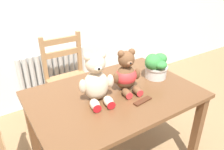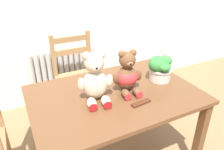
{
  "view_description": "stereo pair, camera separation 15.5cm",
  "coord_description": "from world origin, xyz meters",
  "px_view_note": "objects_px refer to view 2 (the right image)",
  "views": [
    {
      "loc": [
        -0.77,
        -0.73,
        1.56
      ],
      "look_at": [
        -0.02,
        0.43,
        0.85
      ],
      "focal_mm": 35.0,
      "sensor_mm": 36.0,
      "label": 1
    },
    {
      "loc": [
        -0.63,
        -0.81,
        1.56
      ],
      "look_at": [
        -0.02,
        0.43,
        0.85
      ],
      "focal_mm": 35.0,
      "sensor_mm": 36.0,
      "label": 2
    }
  ],
  "objects_px": {
    "wooden_chair_behind": "(77,77)",
    "chocolate_bar": "(141,103)",
    "teddy_bear_right": "(127,75)",
    "potted_plant": "(160,67)",
    "teddy_bear_left": "(95,80)"
  },
  "relations": [
    {
      "from": "teddy_bear_left",
      "to": "chocolate_bar",
      "type": "xyz_separation_m",
      "value": [
        0.25,
        -0.2,
        -0.15
      ]
    },
    {
      "from": "teddy_bear_left",
      "to": "teddy_bear_right",
      "type": "relative_size",
      "value": 1.11
    },
    {
      "from": "teddy_bear_right",
      "to": "chocolate_bar",
      "type": "bearing_deg",
      "value": 98.06
    },
    {
      "from": "wooden_chair_behind",
      "to": "chocolate_bar",
      "type": "bearing_deg",
      "value": 98.26
    },
    {
      "from": "wooden_chair_behind",
      "to": "chocolate_bar",
      "type": "distance_m",
      "value": 1.04
    },
    {
      "from": "teddy_bear_left",
      "to": "teddy_bear_right",
      "type": "xyz_separation_m",
      "value": [
        0.25,
        0.0,
        -0.03
      ]
    },
    {
      "from": "teddy_bear_right",
      "to": "potted_plant",
      "type": "height_order",
      "value": "teddy_bear_right"
    },
    {
      "from": "teddy_bear_right",
      "to": "potted_plant",
      "type": "distance_m",
      "value": 0.32
    },
    {
      "from": "potted_plant",
      "to": "chocolate_bar",
      "type": "height_order",
      "value": "potted_plant"
    },
    {
      "from": "wooden_chair_behind",
      "to": "teddy_bear_left",
      "type": "distance_m",
      "value": 0.9
    },
    {
      "from": "wooden_chair_behind",
      "to": "teddy_bear_left",
      "type": "bearing_deg",
      "value": 82.52
    },
    {
      "from": "teddy_bear_left",
      "to": "potted_plant",
      "type": "bearing_deg",
      "value": -166.01
    },
    {
      "from": "wooden_chair_behind",
      "to": "teddy_bear_right",
      "type": "distance_m",
      "value": 0.89
    },
    {
      "from": "teddy_bear_right",
      "to": "potted_plant",
      "type": "bearing_deg",
      "value": -166.39
    },
    {
      "from": "wooden_chair_behind",
      "to": "chocolate_bar",
      "type": "xyz_separation_m",
      "value": [
        0.15,
        -1.0,
        0.24
      ]
    }
  ]
}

